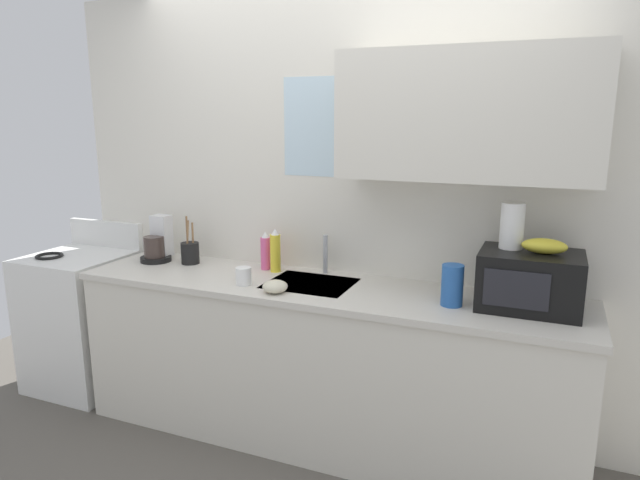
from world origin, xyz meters
The scene contains 14 objects.
kitchen_wall_assembly centered at (0.15, 0.30, 1.37)m, with size 3.53×0.42×2.50m.
counter_unit centered at (0.00, 0.00, 0.46)m, with size 2.76×0.63×0.90m.
sink_faucet centered at (-0.07, 0.24, 1.01)m, with size 0.03×0.03×0.22m, color #B2B5BA.
stove_range centered at (-1.72, 0.00, 0.46)m, with size 0.60×0.60×1.08m.
microwave centered at (1.04, 0.05, 1.04)m, with size 0.46×0.35×0.27m.
banana_bunch centered at (1.09, 0.05, 1.20)m, with size 0.20×0.11×0.07m, color gold.
paper_towel_roll centered at (0.94, 0.10, 1.28)m, with size 0.11×0.11×0.22m, color white.
coffee_maker centered at (-1.14, 0.11, 1.00)m, with size 0.19×0.21×0.28m.
dish_soap_bottle_yellow centered at (-0.35, 0.16, 1.02)m, with size 0.06×0.06×0.25m.
dish_soap_bottle_pink centered at (-0.42, 0.18, 1.01)m, with size 0.06×0.06×0.23m.
cereal_canister centered at (0.70, -0.05, 1.00)m, with size 0.10×0.10×0.20m, color #2659A5.
mug_white centered at (-0.39, -0.14, 0.95)m, with size 0.08×0.08×0.10m, color white.
utensil_crock centered at (-0.91, 0.12, 0.97)m, with size 0.11×0.11×0.29m.
small_bowl centered at (-0.17, -0.20, 0.93)m, with size 0.13×0.13×0.07m, color beige.
Camera 1 is at (1.11, -2.65, 1.79)m, focal length 31.47 mm.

